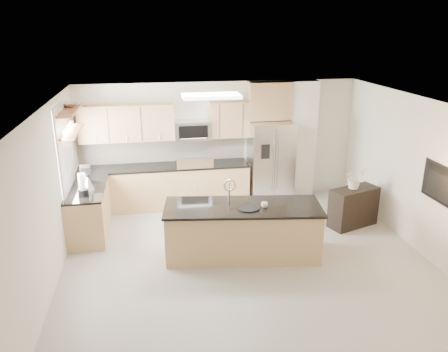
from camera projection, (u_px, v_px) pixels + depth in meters
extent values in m
plane|color=#AEABA6|center=(252.00, 272.00, 6.94)|extent=(6.50, 6.50, 0.00)
cube|color=white|center=(256.00, 110.00, 6.08)|extent=(6.00, 6.50, 0.02)
cube|color=beige|center=(219.00, 142.00, 9.54)|extent=(6.00, 0.02, 2.60)
cube|color=beige|center=(348.00, 346.00, 3.49)|extent=(6.00, 0.02, 2.60)
cube|color=beige|center=(43.00, 210.00, 6.03)|extent=(0.02, 6.50, 2.60)
cube|color=beige|center=(436.00, 185.00, 6.99)|extent=(0.02, 6.50, 2.60)
cube|color=tan|center=(165.00, 187.00, 9.32)|extent=(3.55, 0.65, 0.88)
cube|color=black|center=(164.00, 167.00, 9.17)|extent=(3.55, 0.66, 0.04)
cube|color=silver|center=(163.00, 150.00, 9.37)|extent=(3.55, 0.02, 0.52)
cube|color=tan|center=(89.00, 212.00, 8.09)|extent=(0.65, 1.50, 0.88)
cube|color=black|center=(87.00, 189.00, 7.94)|extent=(0.66, 1.50, 0.04)
cube|color=black|center=(194.00, 185.00, 9.42)|extent=(0.76, 0.64, 0.90)
cube|color=black|center=(194.00, 164.00, 9.27)|extent=(0.76, 0.62, 0.03)
cube|color=silver|center=(195.00, 163.00, 8.95)|extent=(0.76, 0.04, 0.22)
cube|color=tan|center=(127.00, 123.00, 8.90)|extent=(1.92, 0.33, 0.75)
cube|color=tan|center=(229.00, 119.00, 9.24)|extent=(0.82, 0.33, 0.75)
cube|color=silver|center=(192.00, 130.00, 9.15)|extent=(0.76, 0.40, 0.40)
cube|color=black|center=(193.00, 132.00, 8.96)|extent=(0.60, 0.02, 0.28)
cube|color=silver|center=(270.00, 162.00, 9.49)|extent=(0.92, 0.75, 1.78)
cube|color=gray|center=(275.00, 168.00, 9.14)|extent=(0.02, 0.01, 1.69)
cube|color=black|center=(265.00, 152.00, 8.98)|extent=(0.18, 0.03, 0.30)
cube|color=white|center=(301.00, 140.00, 9.69)|extent=(0.60, 0.30, 2.60)
cube|color=white|center=(64.00, 150.00, 7.64)|extent=(0.03, 1.05, 1.55)
cube|color=white|center=(65.00, 150.00, 7.64)|extent=(0.03, 1.15, 1.65)
cube|color=brown|center=(71.00, 131.00, 7.66)|extent=(0.30, 1.20, 0.04)
cube|color=brown|center=(68.00, 111.00, 7.54)|extent=(0.30, 1.20, 0.04)
cube|color=white|center=(211.00, 96.00, 7.52)|extent=(1.00, 0.50, 0.06)
cube|color=tan|center=(242.00, 232.00, 7.34)|extent=(2.63, 1.21, 0.86)
cube|color=black|center=(243.00, 207.00, 7.20)|extent=(2.69, 1.28, 0.04)
cube|color=black|center=(231.00, 209.00, 7.17)|extent=(0.54, 0.39, 0.01)
cylinder|color=silver|center=(229.00, 192.00, 7.30)|extent=(0.03, 0.03, 0.34)
torus|color=silver|center=(230.00, 185.00, 7.20)|extent=(0.21, 0.03, 0.21)
cube|color=black|center=(353.00, 207.00, 8.44)|extent=(1.04, 0.70, 0.77)
imported|color=white|center=(264.00, 205.00, 7.12)|extent=(0.15, 0.15, 0.09)
cylinder|color=black|center=(248.00, 208.00, 7.09)|extent=(0.38, 0.38, 0.02)
cylinder|color=black|center=(83.00, 192.00, 7.54)|extent=(0.17, 0.17, 0.12)
cylinder|color=silver|center=(82.00, 181.00, 7.48)|extent=(0.13, 0.13, 0.28)
cone|color=silver|center=(88.00, 183.00, 7.82)|extent=(0.22, 0.22, 0.24)
cylinder|color=black|center=(87.00, 176.00, 7.78)|extent=(0.04, 0.04, 0.04)
cube|color=black|center=(86.00, 175.00, 8.08)|extent=(0.22, 0.25, 0.34)
cylinder|color=silver|center=(86.00, 180.00, 8.05)|extent=(0.11, 0.11, 0.12)
imported|color=silver|center=(71.00, 104.00, 7.78)|extent=(0.49, 0.49, 0.09)
imported|color=silver|center=(355.00, 173.00, 8.24)|extent=(0.71, 0.67, 0.62)
imported|color=black|center=(439.00, 186.00, 6.77)|extent=(0.14, 1.08, 0.62)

